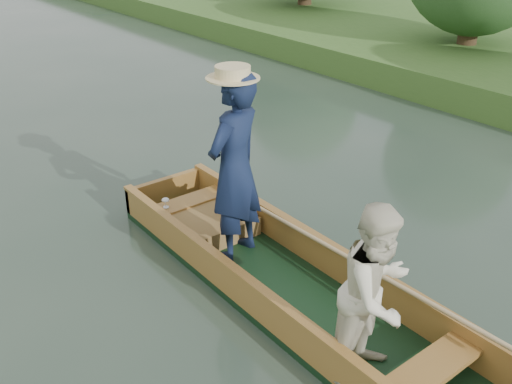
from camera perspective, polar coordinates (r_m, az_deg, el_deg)
ground at (r=5.78m, az=3.73°, el=-10.59°), size 120.00×120.00×0.00m
punt at (r=5.43m, az=2.82°, el=-4.91°), size 1.17×5.00×2.13m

